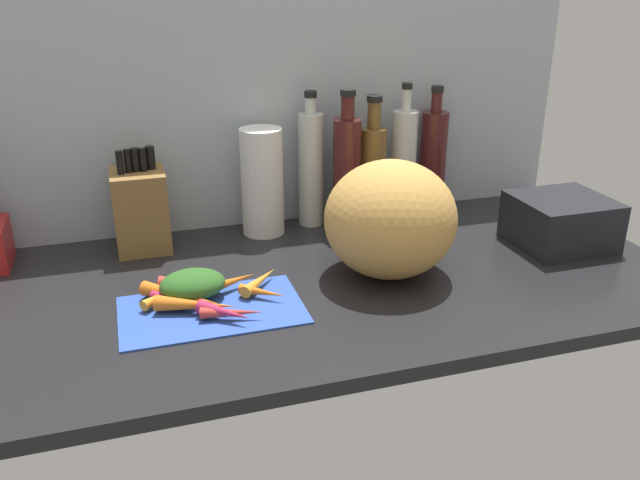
% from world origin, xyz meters
% --- Properties ---
extents(ground_plane, '(1.70, 0.80, 0.03)m').
position_xyz_m(ground_plane, '(0.00, 0.00, -0.01)').
color(ground_plane, black).
extents(wall_back, '(1.70, 0.03, 0.60)m').
position_xyz_m(wall_back, '(0.00, 0.39, 0.30)').
color(wall_back, '#ADB7C1').
rests_on(wall_back, ground_plane).
extents(cutting_board, '(0.37, 0.22, 0.01)m').
position_xyz_m(cutting_board, '(-0.22, -0.09, 0.00)').
color(cutting_board, '#2D51B7').
rests_on(cutting_board, ground_plane).
extents(carrot_0, '(0.15, 0.09, 0.03)m').
position_xyz_m(carrot_0, '(-0.18, -0.03, 0.02)').
color(carrot_0, orange).
rests_on(carrot_0, cutting_board).
extents(carrot_1, '(0.12, 0.13, 0.02)m').
position_xyz_m(carrot_1, '(-0.27, -0.08, 0.02)').
color(carrot_1, '#B2264C').
rests_on(carrot_1, cutting_board).
extents(carrot_2, '(0.16, 0.14, 0.03)m').
position_xyz_m(carrot_2, '(-0.27, -0.05, 0.02)').
color(carrot_2, orange).
rests_on(carrot_2, cutting_board).
extents(carrot_3, '(0.13, 0.05, 0.02)m').
position_xyz_m(carrot_3, '(-0.18, -0.15, 0.02)').
color(carrot_3, red).
rests_on(carrot_3, cutting_board).
extents(carrot_4, '(0.10, 0.10, 0.03)m').
position_xyz_m(carrot_4, '(-0.20, -0.15, 0.02)').
color(carrot_4, '#B2264C').
rests_on(carrot_4, cutting_board).
extents(carrot_5, '(0.09, 0.08, 0.02)m').
position_xyz_m(carrot_5, '(-0.11, -0.08, 0.02)').
color(carrot_5, orange).
rests_on(carrot_5, cutting_board).
extents(carrot_6, '(0.10, 0.11, 0.03)m').
position_xyz_m(carrot_6, '(-0.10, -0.03, 0.02)').
color(carrot_6, orange).
rests_on(carrot_6, cutting_board).
extents(carrot_7, '(0.16, 0.09, 0.03)m').
position_xyz_m(carrot_7, '(-0.25, -0.10, 0.02)').
color(carrot_7, orange).
rests_on(carrot_7, cutting_board).
extents(carrot_8, '(0.11, 0.07, 0.03)m').
position_xyz_m(carrot_8, '(-0.26, -0.00, 0.02)').
color(carrot_8, red).
rests_on(carrot_8, cutting_board).
extents(carrot_9, '(0.10, 0.09, 0.02)m').
position_xyz_m(carrot_9, '(-0.30, -0.03, 0.02)').
color(carrot_9, orange).
rests_on(carrot_9, cutting_board).
extents(carrot_greens_pile, '(0.14, 0.10, 0.06)m').
position_xyz_m(carrot_greens_pile, '(-0.24, -0.03, 0.04)').
color(carrot_greens_pile, '#2D6023').
rests_on(carrot_greens_pile, cutting_board).
extents(winter_squash, '(0.29, 0.29, 0.26)m').
position_xyz_m(winter_squash, '(0.19, -0.03, 0.13)').
color(winter_squash, gold).
rests_on(winter_squash, ground_plane).
extents(knife_block, '(0.13, 0.14, 0.25)m').
position_xyz_m(knife_block, '(-0.32, 0.28, 0.10)').
color(knife_block, olive).
rests_on(knife_block, ground_plane).
extents(paper_towel_roll, '(0.11, 0.11, 0.27)m').
position_xyz_m(paper_towel_roll, '(-0.02, 0.30, 0.14)').
color(paper_towel_roll, white).
rests_on(paper_towel_roll, ground_plane).
extents(bottle_0, '(0.07, 0.07, 0.35)m').
position_xyz_m(bottle_0, '(0.12, 0.32, 0.15)').
color(bottle_0, silver).
rests_on(bottle_0, ground_plane).
extents(bottle_1, '(0.07, 0.07, 0.36)m').
position_xyz_m(bottle_1, '(0.20, 0.27, 0.16)').
color(bottle_1, '#471919').
rests_on(bottle_1, ground_plane).
extents(bottle_2, '(0.07, 0.07, 0.34)m').
position_xyz_m(bottle_2, '(0.27, 0.28, 0.14)').
color(bottle_2, brown).
rests_on(bottle_2, ground_plane).
extents(bottle_3, '(0.07, 0.07, 0.37)m').
position_xyz_m(bottle_3, '(0.37, 0.30, 0.15)').
color(bottle_3, silver).
rests_on(bottle_3, ground_plane).
extents(bottle_4, '(0.07, 0.07, 0.35)m').
position_xyz_m(bottle_4, '(0.47, 0.32, 0.15)').
color(bottle_4, '#471919').
rests_on(bottle_4, ground_plane).
extents(dish_rack, '(0.22, 0.21, 0.12)m').
position_xyz_m(dish_rack, '(0.67, 0.00, 0.06)').
color(dish_rack, black).
rests_on(dish_rack, ground_plane).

